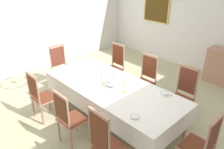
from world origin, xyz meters
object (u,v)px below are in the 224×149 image
spoon_primary (114,71)px  spoon_secondary (170,96)px  chair_north_a (114,66)px  candlestick_west (101,75)px  candlestick_east (124,86)px  bowl_near_right (164,93)px  soup_tureen (112,81)px  framed_painting (157,6)px  bowl_near_left (117,73)px  chair_south_b (69,118)px  chair_south_c (106,145)px  chair_south_a (41,95)px  chair_north_c (183,94)px  chair_north_b (145,79)px  dining_table (112,89)px  chair_head_west (61,67)px  chair_head_east (201,144)px  bowl_far_left (135,117)px

spoon_primary → spoon_secondary: 1.41m
chair_north_a → candlestick_west: (0.67, -1.02, 0.33)m
candlestick_east → bowl_near_right: size_ratio=2.16×
soup_tureen → framed_painting: size_ratio=0.24×
candlestick_west → spoon_primary: size_ratio=1.81×
candlestick_east → bowl_near_left: candlestick_east is taller
spoon_primary → chair_north_a: bearing=137.3°
chair_south_b → bowl_near_left: bearing=102.5°
chair_south_c → chair_south_a: bearing=179.7°
chair_north_c → bowl_near_left: chair_north_c is taller
chair_north_b → chair_north_a: bearing=-0.0°
dining_table → chair_south_a: size_ratio=2.74×
dining_table → framed_painting: bearing=114.7°
chair_north_b → candlestick_west: size_ratio=3.42×
dining_table → chair_north_c: chair_north_c is taller
chair_north_c → soup_tureen: bearing=47.3°
dining_table → candlestick_west: candlestick_west is taller
soup_tureen → spoon_primary: soup_tureen is taller
chair_south_b → chair_north_b: bearing=90.0°
chair_head_west → chair_south_c: bearing=69.9°
chair_north_c → dining_table: bearing=47.3°
chair_south_c → candlestick_east: chair_south_c is taller
chair_south_b → soup_tureen: size_ratio=4.24×
bowl_near_right → chair_north_c: bearing=82.2°
chair_north_b → bowl_near_left: (-0.33, -0.56, 0.23)m
chair_south_c → spoon_primary: chair_south_c is taller
chair_south_b → bowl_near_right: chair_south_b is taller
dining_table → chair_south_b: chair_south_b is taller
dining_table → chair_head_east: chair_head_east is taller
chair_north_a → framed_painting: bearing=-76.2°
chair_north_b → soup_tureen: 1.06m
chair_north_c → candlestick_west: size_ratio=3.50×
chair_north_c → chair_head_west: (-2.79, -1.02, -0.01)m
candlestick_west → spoon_secondary: (1.29, 0.49, -0.12)m
bowl_near_left → spoon_primary: (-0.12, 0.03, -0.01)m
dining_table → bowl_near_left: size_ratio=16.63×
chair_south_b → candlestick_west: size_ratio=3.29×
chair_head_west → framed_painting: size_ratio=1.05×
chair_north_a → chair_north_c: bearing=-180.0°
chair_south_c → chair_head_west: bearing=159.9°
candlestick_east → framed_painting: bearing=118.8°
chair_head_west → spoon_secondary: size_ratio=6.32×
chair_north_c → bowl_near_left: bearing=23.9°
chair_south_a → bowl_near_right: size_ratio=7.05×
chair_south_b → framed_painting: framed_painting is taller
chair_north_a → chair_south_c: 2.80m
chair_north_b → spoon_primary: 0.72m
chair_north_b → spoon_secondary: bearing=151.8°
chair_south_c → chair_south_b: bearing=179.5°
chair_north_a → bowl_far_left: 2.43m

